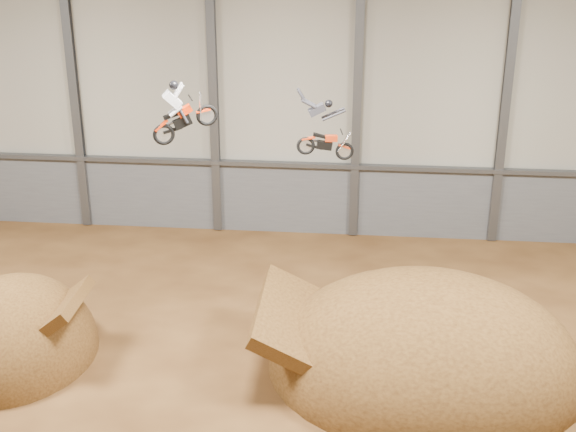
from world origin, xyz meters
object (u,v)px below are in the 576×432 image
object	(u,v)px
landing_ramp	(424,367)
fmx_rider_b	(324,126)
takeoff_ramp	(16,355)
fmx_rider_a	(188,104)

from	to	relation	value
landing_ramp	fmx_rider_b	world-z (taller)	fmx_rider_b
landing_ramp	takeoff_ramp	bearing A→B (deg)	-177.45
landing_ramp	fmx_rider_a	size ratio (longest dim) A/B	5.05
takeoff_ramp	fmx_rider_b	bearing A→B (deg)	10.88
takeoff_ramp	fmx_rider_a	distance (m)	11.57
takeoff_ramp	fmx_rider_b	world-z (taller)	fmx_rider_b
landing_ramp	fmx_rider_b	size ratio (longest dim) A/B	4.28
fmx_rider_a	fmx_rider_b	bearing A→B (deg)	-1.81
takeoff_ramp	landing_ramp	world-z (taller)	landing_ramp
landing_ramp	fmx_rider_b	bearing A→B (deg)	158.98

